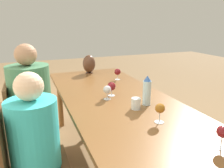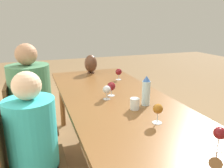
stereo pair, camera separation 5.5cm
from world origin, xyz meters
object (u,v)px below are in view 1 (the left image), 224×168
object	(u,v)px
wine_glass_2	(107,90)
wine_glass_4	(118,72)
water_bottle	(147,91)
wine_glass_3	(223,132)
chair_far	(26,125)
chair_near	(27,164)
vase	(89,64)
wine_glass_1	(111,87)
water_tumbler	(136,104)
person_far	(33,107)
person_near	(38,146)
wine_glass_0	(160,109)

from	to	relation	value
wine_glass_2	wine_glass_4	bearing A→B (deg)	-30.56
water_bottle	wine_glass_4	bearing A→B (deg)	-6.07
wine_glass_3	chair_far	size ratio (longest dim) A/B	0.15
wine_glass_2	wine_glass_3	distance (m)	1.06
water_bottle	chair_near	distance (m)	1.10
chair_near	wine_glass_3	bearing A→B (deg)	-121.26
vase	wine_glass_1	distance (m)	1.00
water_tumbler	person_far	xyz separation A→B (m)	(0.61, 0.80, -0.14)
wine_glass_1	chair_near	bearing A→B (deg)	118.12
wine_glass_4	wine_glass_1	bearing A→B (deg)	151.67
chair_near	person_near	world-z (taller)	person_near
wine_glass_3	person_far	size ratio (longest dim) A/B	0.11
water_bottle	wine_glass_4	xyz separation A→B (m)	(0.88, -0.09, -0.03)
wine_glass_0	person_near	bearing A→B (deg)	74.29
vase	wine_glass_1	bearing A→B (deg)	176.80
vase	wine_glass_2	world-z (taller)	vase
wine_glass_0	person_far	bearing A→B (deg)	43.41
water_bottle	person_near	world-z (taller)	person_near
water_tumbler	person_near	size ratio (longest dim) A/B	0.08
water_bottle	person_far	world-z (taller)	person_far
wine_glass_1	wine_glass_4	bearing A→B (deg)	-28.33
person_far	chair_near	bearing A→B (deg)	172.57
wine_glass_4	person_near	xyz separation A→B (m)	(-0.98, 1.03, -0.24)
vase	wine_glass_0	size ratio (longest dim) A/B	1.78
person_near	water_bottle	bearing A→B (deg)	-83.67
water_tumbler	person_near	bearing A→B (deg)	93.45
water_tumbler	wine_glass_1	bearing A→B (deg)	9.71
chair_near	chair_far	distance (m)	0.65
vase	wine_glass_1	xyz separation A→B (m)	(-1.00, 0.06, -0.04)
wine_glass_0	wine_glass_1	world-z (taller)	wine_glass_0
person_near	chair_far	bearing A→B (deg)	7.44
wine_glass_2	chair_near	world-z (taller)	chair_near
wine_glass_2	chair_far	world-z (taller)	chair_far
vase	person_far	size ratio (longest dim) A/B	0.20
wine_glass_0	wine_glass_4	world-z (taller)	wine_glass_0
wine_glass_4	chair_near	distance (m)	1.53
wine_glass_3	person_far	xyz separation A→B (m)	(1.31, 0.99, -0.19)
wine_glass_1	person_far	size ratio (longest dim) A/B	0.11
person_near	person_far	bearing A→B (deg)	0.01
wine_glass_3	wine_glass_1	bearing A→B (deg)	13.25
chair_far	person_near	size ratio (longest dim) A/B	0.79
water_bottle	wine_glass_1	size ratio (longest dim) A/B	1.91
water_bottle	vase	bearing A→B (deg)	6.13
water_bottle	wine_glass_0	xyz separation A→B (m)	(-0.34, 0.09, -0.02)
wine_glass_1	wine_glass_4	world-z (taller)	wine_glass_4
chair_far	person_far	world-z (taller)	person_far
wine_glass_1	wine_glass_2	world-z (taller)	wine_glass_1
water_bottle	person_near	xyz separation A→B (m)	(-0.10, 0.93, -0.27)
vase	wine_glass_4	bearing A→B (deg)	-152.67
wine_glass_0	chair_near	distance (m)	1.03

